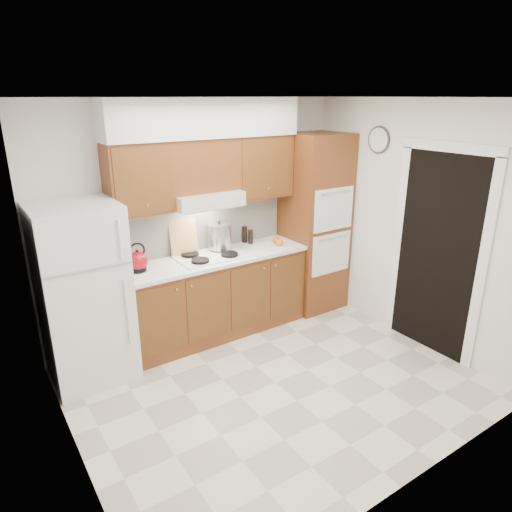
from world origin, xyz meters
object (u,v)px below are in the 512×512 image
Objects in this scene: fridge at (84,294)px; stock_pot at (219,236)px; oven_cabinet at (314,224)px; kettle at (138,261)px.

stock_pot is at bearing 7.24° from fridge.
fridge is 0.78× the size of oven_cabinet.
kettle is 0.72× the size of stock_pot.
oven_cabinet is at bearing 0.70° from fridge.
oven_cabinet is (2.85, 0.03, 0.24)m from fridge.
oven_cabinet reaches higher than fridge.
oven_cabinet reaches higher than kettle.
stock_pot is (1.58, 0.20, 0.25)m from fridge.
fridge is at bearing -160.05° from kettle.
fridge is 0.61m from kettle.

